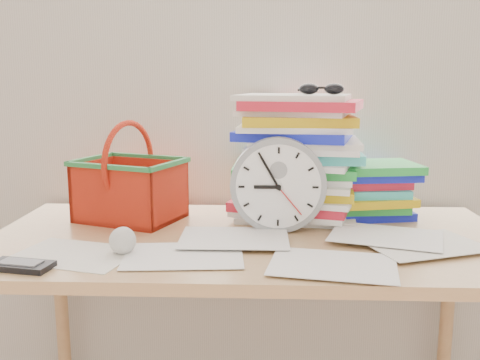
{
  "coord_description": "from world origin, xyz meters",
  "views": [
    {
      "loc": [
        0.03,
        0.21,
        1.16
      ],
      "look_at": [
        -0.03,
        1.6,
        0.9
      ],
      "focal_mm": 40.0,
      "sensor_mm": 36.0,
      "label": 1
    }
  ],
  "objects_px": {
    "desk": "(250,262)",
    "calculator": "(21,266)",
    "book_stack": "(365,190)",
    "clock": "(278,185)",
    "basket": "(129,172)",
    "paper_stack": "(297,157)"
  },
  "relations": [
    {
      "from": "basket",
      "to": "calculator",
      "type": "bearing_deg",
      "value": -87.37
    },
    {
      "from": "book_stack",
      "to": "calculator",
      "type": "height_order",
      "value": "book_stack"
    },
    {
      "from": "desk",
      "to": "book_stack",
      "type": "bearing_deg",
      "value": 32.29
    },
    {
      "from": "book_stack",
      "to": "desk",
      "type": "bearing_deg",
      "value": -147.71
    },
    {
      "from": "clock",
      "to": "calculator",
      "type": "height_order",
      "value": "clock"
    },
    {
      "from": "book_stack",
      "to": "basket",
      "type": "distance_m",
      "value": 0.71
    },
    {
      "from": "basket",
      "to": "calculator",
      "type": "relative_size",
      "value": 2.07
    },
    {
      "from": "paper_stack",
      "to": "calculator",
      "type": "relative_size",
      "value": 2.65
    },
    {
      "from": "desk",
      "to": "calculator",
      "type": "height_order",
      "value": "calculator"
    },
    {
      "from": "desk",
      "to": "paper_stack",
      "type": "relative_size",
      "value": 3.78
    },
    {
      "from": "basket",
      "to": "calculator",
      "type": "xyz_separation_m",
      "value": [
        -0.14,
        -0.43,
        -0.14
      ]
    },
    {
      "from": "desk",
      "to": "paper_stack",
      "type": "xyz_separation_m",
      "value": [
        0.14,
        0.21,
        0.26
      ]
    },
    {
      "from": "clock",
      "to": "basket",
      "type": "distance_m",
      "value": 0.45
    },
    {
      "from": "book_stack",
      "to": "calculator",
      "type": "xyz_separation_m",
      "value": [
        -0.85,
        -0.49,
        -0.08
      ]
    },
    {
      "from": "book_stack",
      "to": "calculator",
      "type": "bearing_deg",
      "value": -149.8
    },
    {
      "from": "paper_stack",
      "to": "book_stack",
      "type": "bearing_deg",
      "value": 3.39
    },
    {
      "from": "calculator",
      "to": "clock",
      "type": "bearing_deg",
      "value": 39.97
    },
    {
      "from": "clock",
      "to": "paper_stack",
      "type": "bearing_deg",
      "value": 68.48
    },
    {
      "from": "paper_stack",
      "to": "desk",
      "type": "bearing_deg",
      "value": -123.66
    },
    {
      "from": "desk",
      "to": "clock",
      "type": "distance_m",
      "value": 0.22
    },
    {
      "from": "desk",
      "to": "calculator",
      "type": "distance_m",
      "value": 0.58
    },
    {
      "from": "paper_stack",
      "to": "basket",
      "type": "bearing_deg",
      "value": -174.47
    }
  ]
}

